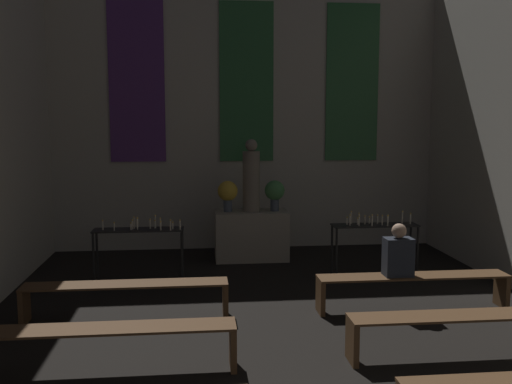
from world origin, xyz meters
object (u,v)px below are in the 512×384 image
(pew_third_left, at_px, (107,338))
(pew_back_left, at_px, (126,292))
(flower_vase_right, at_px, (275,192))
(altar, at_px, (251,235))
(candle_rack_right, at_px, (375,232))
(person_seated, at_px, (398,253))
(pew_third_right, at_px, (467,325))
(pew_back_right, at_px, (413,283))
(statue, at_px, (251,178))
(candle_rack_left, at_px, (139,237))
(flower_vase_left, at_px, (228,192))

(pew_third_left, xyz_separation_m, pew_back_left, (0.00, 1.50, 0.00))
(flower_vase_right, height_order, pew_back_left, flower_vase_right)
(altar, bearing_deg, pew_third_left, -112.37)
(flower_vase_right, distance_m, candle_rack_right, 1.96)
(pew_back_left, bearing_deg, person_seated, 0.00)
(pew_back_left, height_order, person_seated, person_seated)
(flower_vase_right, relative_size, pew_third_right, 0.22)
(person_seated, bearing_deg, candle_rack_right, 82.67)
(pew_back_right, bearing_deg, statue, 121.89)
(pew_third_right, bearing_deg, flower_vase_right, 107.65)
(candle_rack_left, bearing_deg, person_seated, -25.67)
(candle_rack_left, bearing_deg, statue, 35.10)
(altar, bearing_deg, pew_third_right, -67.63)
(flower_vase_left, height_order, pew_third_right, flower_vase_left)
(candle_rack_left, height_order, person_seated, person_seated)
(altar, distance_m, pew_back_right, 3.45)
(candle_rack_left, xyz_separation_m, pew_third_left, (-0.00, -3.15, -0.35))
(flower_vase_right, xyz_separation_m, pew_third_right, (1.41, -4.42, -0.84))
(flower_vase_left, bearing_deg, person_seated, -55.32)
(flower_vase_left, xyz_separation_m, pew_third_left, (-1.41, -4.42, -0.84))
(flower_vase_left, relative_size, flower_vase_right, 1.00)
(flower_vase_right, bearing_deg, pew_third_right, -72.35)
(pew_third_left, xyz_separation_m, person_seated, (3.43, 1.50, 0.40))
(pew_third_left, distance_m, pew_back_left, 1.50)
(pew_back_right, relative_size, person_seated, 3.67)
(candle_rack_right, relative_size, pew_third_right, 0.54)
(altar, height_order, person_seated, person_seated)
(pew_third_left, bearing_deg, pew_back_right, 22.37)
(statue, distance_m, candle_rack_right, 2.34)
(statue, xyz_separation_m, person_seated, (1.61, -2.92, -0.69))
(flower_vase_left, xyz_separation_m, pew_third_right, (2.23, -4.42, -0.84))
(pew_back_right, bearing_deg, altar, 121.89)
(flower_vase_left, distance_m, pew_back_right, 3.77)
(pew_third_left, height_order, pew_third_right, same)
(flower_vase_right, height_order, pew_third_left, flower_vase_right)
(person_seated, bearing_deg, pew_back_left, 180.00)
(flower_vase_left, distance_m, flower_vase_right, 0.83)
(pew_third_right, height_order, person_seated, person_seated)
(statue, relative_size, flower_vase_left, 2.33)
(pew_back_left, distance_m, person_seated, 3.45)
(pew_third_left, relative_size, pew_back_right, 1.00)
(altar, bearing_deg, candle_rack_right, -34.98)
(altar, xyz_separation_m, pew_back_right, (1.82, -2.92, -0.08))
(altar, xyz_separation_m, candle_rack_right, (1.82, -1.28, 0.27))
(pew_third_left, bearing_deg, altar, 67.63)
(statue, distance_m, pew_back_right, 3.61)
(flower_vase_left, bearing_deg, pew_back_left, -115.70)
(pew_third_left, xyz_separation_m, pew_third_right, (3.64, 0.00, 0.00))
(statue, height_order, pew_third_right, statue)
(altar, distance_m, flower_vase_right, 0.87)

